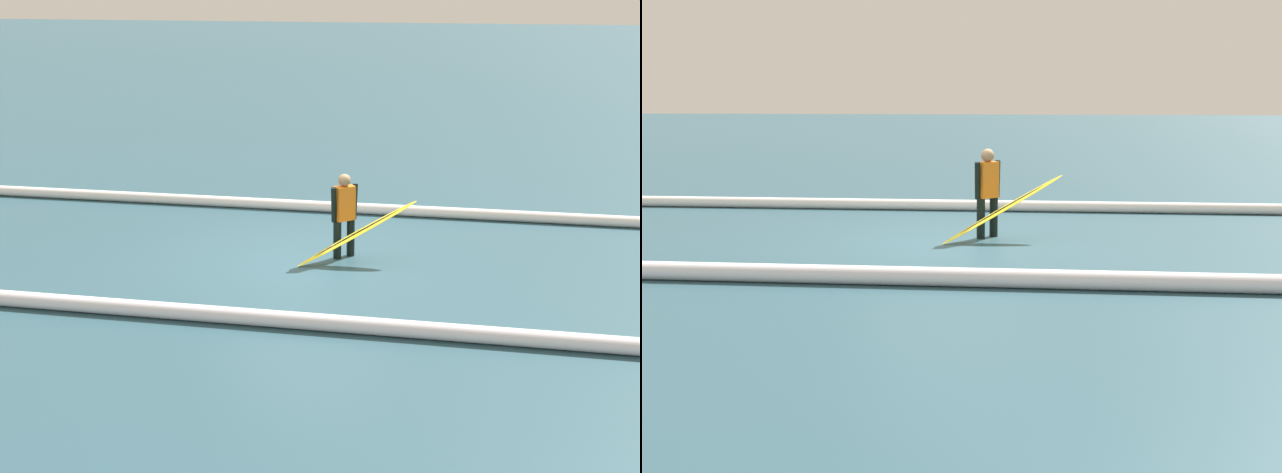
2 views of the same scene
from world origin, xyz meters
The scene contains 5 objects.
ground_plane centered at (0.00, 0.00, 0.00)m, with size 183.17×183.17×0.00m, color #2C4F5C.
surfer centered at (-0.67, -0.34, 0.83)m, with size 0.39×0.48×1.48m.
surfboard centered at (-0.95, -0.06, 0.53)m, with size 2.01×1.05×1.09m.
wave_crest_foreground centered at (2.26, -3.10, 0.11)m, with size 0.23×0.23×19.50m, color white.
wave_crest_midground centered at (-0.30, 2.89, 0.12)m, with size 0.24×0.24×20.20m, color white.
Camera 2 is at (-1.70, 11.41, 2.30)m, focal length 40.17 mm.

